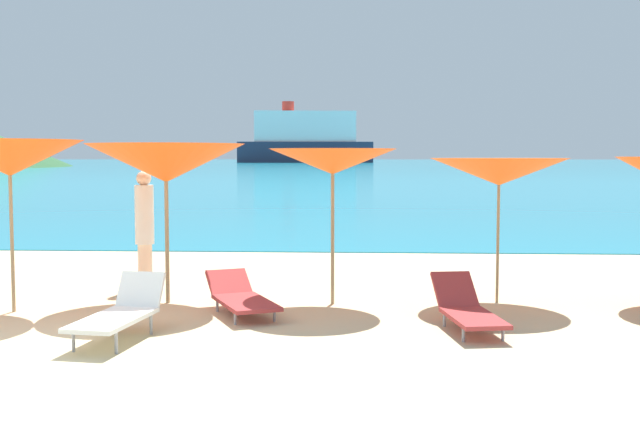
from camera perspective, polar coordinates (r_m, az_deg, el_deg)
The scene contains 11 objects.
ground_plane at distance 18.62m, azimuth -8.16°, elevation -2.57°, with size 50.00×100.00×0.30m, color beige.
ocean_water at distance 236.33m, azimuth 2.27°, elevation 3.76°, with size 650.00×440.00×0.02m, color teal.
umbrella_4 at distance 10.86m, azimuth -21.88°, elevation 3.80°, with size 2.00×2.00×2.26m.
umbrella_5 at distance 10.91m, azimuth -11.27°, elevation 3.65°, with size 2.32×2.32×2.22m.
umbrella_6 at distance 10.63m, azimuth 0.94°, elevation 3.82°, with size 1.80×1.80×2.15m.
umbrella_7 at distance 11.04m, azimuth 13.04°, elevation 3.00°, with size 1.91×1.91×2.02m.
lounge_chair_0 at distance 10.15m, azimuth -5.83°, elevation -6.14°, with size 1.21×1.71×0.48m.
lounge_chair_3 at distance 9.39m, azimuth 10.77°, elevation -6.87°, with size 0.77×1.66×0.58m.
lounge_chair_6 at distance 8.98m, azimuth -14.52°, elevation -7.04°, with size 0.75×1.58×0.67m.
beachgoer_1 at distance 12.21m, azimuth -12.78°, elevation -0.85°, with size 0.29×0.29×1.82m.
cruise_ship at distance 240.08m, azimuth -1.13°, elevation 5.44°, with size 42.16×14.76×18.73m.
Camera 1 is at (3.64, -8.13, 2.05)m, focal length 43.50 mm.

